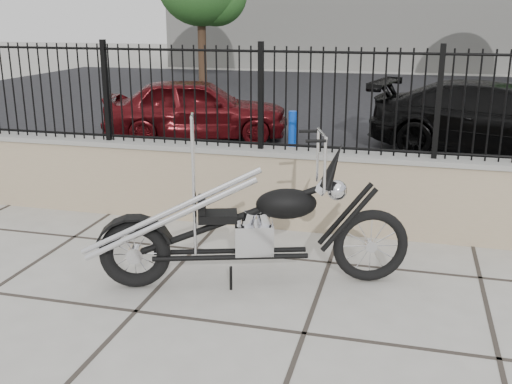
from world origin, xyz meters
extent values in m
plane|color=#99968E|center=(0.00, 0.00, 0.00)|extent=(90.00, 90.00, 0.00)
plane|color=black|center=(0.00, 12.50, 0.00)|extent=(30.00, 30.00, 0.00)
cube|color=gray|center=(0.00, 2.50, 0.48)|extent=(14.00, 0.36, 0.96)
cube|color=black|center=(0.00, 2.50, 1.56)|extent=(14.00, 0.08, 1.20)
imported|color=#490A0E|center=(-3.56, 7.25, 0.64)|extent=(4.01, 2.43, 1.28)
imported|color=black|center=(2.26, 7.27, 0.66)|extent=(4.86, 2.79, 1.33)
cylinder|color=#0E37D4|center=(-1.09, 4.92, 0.52)|extent=(0.16, 0.16, 1.04)
cylinder|color=#382619|center=(-6.89, 17.03, 1.51)|extent=(0.30, 0.30, 3.02)
camera|label=1|loc=(0.72, -4.32, 2.51)|focal=42.00mm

